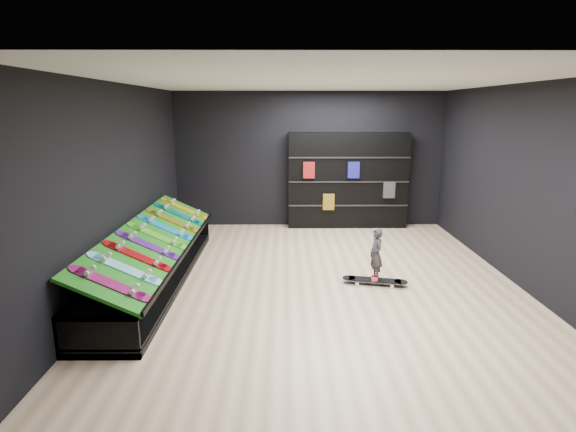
{
  "coord_description": "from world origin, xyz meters",
  "views": [
    {
      "loc": [
        -0.56,
        -6.58,
        2.64
      ],
      "look_at": [
        -0.5,
        0.2,
        1.0
      ],
      "focal_mm": 28.0,
      "sensor_mm": 36.0,
      "label": 1
    }
  ],
  "objects_px": {
    "back_shelving": "(348,181)",
    "floor_skateboard": "(375,282)",
    "display_rack": "(156,266)",
    "child": "(375,264)"
  },
  "relations": [
    {
      "from": "child",
      "to": "floor_skateboard",
      "type": "bearing_deg",
      "value": 0.0
    },
    {
      "from": "display_rack",
      "to": "back_shelving",
      "type": "bearing_deg",
      "value": 44.22
    },
    {
      "from": "display_rack",
      "to": "floor_skateboard",
      "type": "xyz_separation_m",
      "value": [
        3.37,
        -0.16,
        -0.21
      ]
    },
    {
      "from": "floor_skateboard",
      "to": "child",
      "type": "bearing_deg",
      "value": 0.0
    },
    {
      "from": "display_rack",
      "to": "child",
      "type": "xyz_separation_m",
      "value": [
        3.37,
        -0.16,
        0.08
      ]
    },
    {
      "from": "back_shelving",
      "to": "child",
      "type": "xyz_separation_m",
      "value": [
        -0.04,
        -3.48,
        -0.73
      ]
    },
    {
      "from": "floor_skateboard",
      "to": "child",
      "type": "xyz_separation_m",
      "value": [
        0.0,
        0.0,
        0.29
      ]
    },
    {
      "from": "display_rack",
      "to": "child",
      "type": "height_order",
      "value": "child"
    },
    {
      "from": "display_rack",
      "to": "floor_skateboard",
      "type": "relative_size",
      "value": 4.59
    },
    {
      "from": "back_shelving",
      "to": "floor_skateboard",
      "type": "distance_m",
      "value": 3.62
    }
  ]
}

